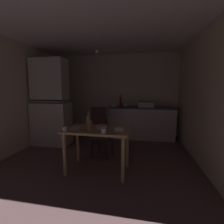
{
  "coord_description": "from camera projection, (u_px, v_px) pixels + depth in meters",
  "views": [
    {
      "loc": [
        0.82,
        -3.4,
        1.43
      ],
      "look_at": [
        0.21,
        0.07,
        0.94
      ],
      "focal_mm": 26.38,
      "sensor_mm": 36.0,
      "label": 1
    }
  ],
  "objects": [
    {
      "name": "wall_left",
      "position": [
        19.0,
        97.0,
        3.82
      ],
      "size": [
        0.1,
        3.55,
        2.49
      ],
      "primitive_type": "cube",
      "color": "beige",
      "rests_on": "ground"
    },
    {
      "name": "teacup_cream",
      "position": [
        65.0,
        129.0,
        2.63
      ],
      "size": [
        0.08,
        0.08,
        0.08
      ],
      "primitive_type": "cylinder",
      "color": "#9EB2C6",
      "rests_on": "dining_table"
    },
    {
      "name": "hand_pump",
      "position": [
        120.0,
        101.0,
        4.88
      ],
      "size": [
        0.05,
        0.27,
        0.39
      ],
      "color": "#B21E19",
      "rests_on": "counter_cabinet"
    },
    {
      "name": "sauce_dish",
      "position": [
        119.0,
        130.0,
        2.67
      ],
      "size": [
        0.16,
        0.16,
        0.04
      ],
      "primitive_type": "cylinder",
      "color": "white",
      "rests_on": "dining_table"
    },
    {
      "name": "teaspoon_by_cup",
      "position": [
        100.0,
        126.0,
        3.03
      ],
      "size": [
        0.14,
        0.04,
        0.0
      ],
      "primitive_type": "cube",
      "rotation": [
        0.0,
        0.0,
        3.33
      ],
      "color": "beige",
      "rests_on": "dining_table"
    },
    {
      "name": "soup_bowl_small",
      "position": [
        76.0,
        129.0,
        2.74
      ],
      "size": [
        0.15,
        0.15,
        0.04
      ],
      "primitive_type": "cylinder",
      "color": "tan",
      "rests_on": "dining_table"
    },
    {
      "name": "pendant_bulb",
      "position": [
        97.0,
        51.0,
        3.49
      ],
      "size": [
        0.08,
        0.08,
        0.08
      ],
      "primitive_type": "sphere",
      "color": "#F9EFCC"
    },
    {
      "name": "teaspoon_near_bowl",
      "position": [
        87.0,
        128.0,
        2.84
      ],
      "size": [
        0.14,
        0.08,
        0.0
      ],
      "primitive_type": "cube",
      "rotation": [
        0.0,
        0.0,
        5.82
      ],
      "color": "beige",
      "rests_on": "dining_table"
    },
    {
      "name": "wall_right",
      "position": [
        202.0,
        99.0,
        3.15
      ],
      "size": [
        0.1,
        3.55,
        2.49
      ],
      "primitive_type": "cube",
      "color": "beige",
      "rests_on": "ground"
    },
    {
      "name": "ground_plane",
      "position": [
        102.0,
        154.0,
        3.66
      ],
      "size": [
        4.84,
        4.84,
        0.0
      ],
      "primitive_type": "plane",
      "color": "brown"
    },
    {
      "name": "ceiling_slab",
      "position": [
        101.0,
        34.0,
        3.3
      ],
      "size": [
        3.94,
        3.55,
        0.1
      ],
      "primitive_type": "cube",
      "color": "silver"
    },
    {
      "name": "table_knife",
      "position": [
        100.0,
        131.0,
        2.62
      ],
      "size": [
        0.16,
        0.11,
        0.0
      ],
      "primitive_type": "cube",
      "rotation": [
        0.0,
        0.0,
        2.56
      ],
      "color": "silver",
      "rests_on": "dining_table"
    },
    {
      "name": "chair_far_side",
      "position": [
        101.0,
        136.0,
        3.4
      ],
      "size": [
        0.48,
        0.48,
        0.86
      ],
      "color": "#37261B",
      "rests_on": "ground"
    },
    {
      "name": "mixing_bowl_counter",
      "position": [
        114.0,
        105.0,
        4.83
      ],
      "size": [
        0.23,
        0.23,
        0.1
      ],
      "primitive_type": "cylinder",
      "color": "#ADD1C1",
      "rests_on": "counter_cabinet"
    },
    {
      "name": "serving_bowl_wide",
      "position": [
        102.0,
        127.0,
        2.83
      ],
      "size": [
        0.2,
        0.2,
        0.05
      ],
      "primitive_type": "cylinder",
      "color": "tan",
      "rests_on": "dining_table"
    },
    {
      "name": "counter_cabinet",
      "position": [
        141.0,
        122.0,
        4.82
      ],
      "size": [
        1.86,
        0.64,
        0.91
      ],
      "color": "beige",
      "rests_on": "ground"
    },
    {
      "name": "serving_spoon",
      "position": [
        82.0,
        125.0,
        3.1
      ],
      "size": [
        0.14,
        0.05,
        0.0
      ],
      "primitive_type": "cube",
      "rotation": [
        0.0,
        0.0,
        0.24
      ],
      "color": "beige",
      "rests_on": "dining_table"
    },
    {
      "name": "hutch_cabinet",
      "position": [
        51.0,
        105.0,
        4.19
      ],
      "size": [
        0.92,
        0.53,
        2.17
      ],
      "color": "beige",
      "rests_on": "ground"
    },
    {
      "name": "stoneware_crock",
      "position": [
        125.0,
        105.0,
        4.84
      ],
      "size": [
        0.1,
        0.1,
        0.11
      ],
      "primitive_type": "cylinder",
      "color": "beige",
      "rests_on": "counter_cabinet"
    },
    {
      "name": "wall_back",
      "position": [
        115.0,
        95.0,
        5.22
      ],
      "size": [
        3.94,
        0.1,
        2.49
      ],
      "primitive_type": "cube",
      "color": "beige",
      "rests_on": "ground"
    },
    {
      "name": "dining_table",
      "position": [
        97.0,
        135.0,
        2.81
      ],
      "size": [
        1.11,
        0.7,
        0.76
      ],
      "color": "tan",
      "rests_on": "ground"
    },
    {
      "name": "mug_dark",
      "position": [
        90.0,
        123.0,
        3.1
      ],
      "size": [
        0.06,
        0.06,
        0.09
      ],
      "primitive_type": "cylinder",
      "color": "tan",
      "rests_on": "dining_table"
    },
    {
      "name": "teacup_mint",
      "position": [
        104.0,
        131.0,
        2.5
      ],
      "size": [
        0.08,
        0.08,
        0.08
      ],
      "primitive_type": "cylinder",
      "color": "white",
      "rests_on": "dining_table"
    },
    {
      "name": "chair_by_counter",
      "position": [
        98.0,
        124.0,
        4.35
      ],
      "size": [
        0.53,
        0.53,
        0.97
      ],
      "color": "#332621",
      "rests_on": "ground"
    },
    {
      "name": "glass_bottle",
      "position": [
        88.0,
        123.0,
        2.65
      ],
      "size": [
        0.06,
        0.06,
        0.3
      ],
      "color": "olive",
      "rests_on": "dining_table"
    },
    {
      "name": "sink_basin",
      "position": [
        146.0,
        104.0,
        4.72
      ],
      "size": [
        0.44,
        0.34,
        0.15
      ],
      "color": "white",
      "rests_on": "counter_cabinet"
    }
  ]
}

